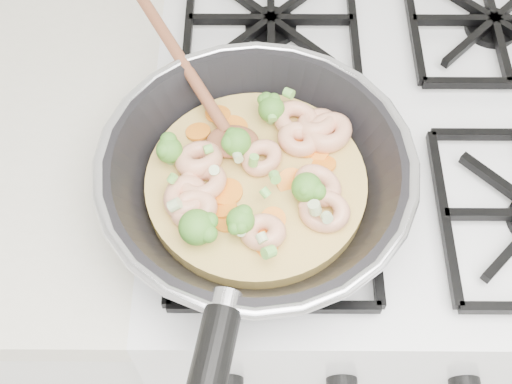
{
  "coord_description": "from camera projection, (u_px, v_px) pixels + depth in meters",
  "views": [
    {
      "loc": [
        -0.17,
        1.18,
        1.56
      ],
      "look_at": [
        -0.17,
        1.57,
        0.93
      ],
      "focal_mm": 46.95,
      "sensor_mm": 36.0,
      "label": 1
    }
  ],
  "objects": [
    {
      "name": "skillet",
      "position": [
        255.0,
        180.0,
        0.71
      ],
      "size": [
        0.35,
        0.63,
        0.1
      ],
      "rotation": [
        0.0,
        0.0,
        -0.15
      ],
      "color": "black",
      "rests_on": "stove"
    },
    {
      "name": "stove",
      "position": [
        349.0,
        267.0,
        1.21
      ],
      "size": [
        0.6,
        0.6,
        0.92
      ],
      "color": "white",
      "rests_on": "ground"
    }
  ]
}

